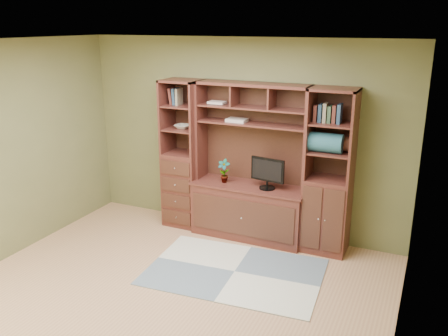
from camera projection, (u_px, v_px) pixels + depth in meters
The scene contains 11 objects.
room at pixel (163, 180), 4.62m from camera, with size 4.60×4.10×2.64m.
center_hutch at pixel (249, 164), 6.12m from camera, with size 1.54×0.53×2.05m, color #55251D.
left_tower at pixel (183, 154), 6.55m from camera, with size 0.50×0.45×2.05m, color #55251D.
right_tower at pixel (329, 173), 5.75m from camera, with size 0.55×0.45×2.05m, color #55251D.
rug at pixel (235, 272), 5.49m from camera, with size 1.98×1.32×0.01m, color #A8AEAE.
monitor at pixel (268, 168), 5.99m from camera, with size 0.46×0.20×0.56m, color black.
orchid at pixel (224, 171), 6.27m from camera, with size 0.17×0.11×0.32m, color #A34137.
magazines at pixel (237, 120), 6.13m from camera, with size 0.26×0.19×0.04m, color beige.
bowl at pixel (183, 127), 6.43m from camera, with size 0.21×0.21×0.05m, color beige.
blanket_teal at pixel (326, 143), 5.62m from camera, with size 0.40×0.23×0.23m, color #285B69.
blanket_red at pixel (339, 143), 5.68m from camera, with size 0.33×0.18×0.18m, color brown.
Camera 1 is at (2.36, -3.74, 2.78)m, focal length 38.00 mm.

